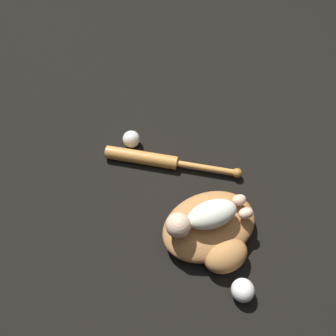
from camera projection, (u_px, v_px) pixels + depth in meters
name	position (u px, v px, depth m)	size (l,w,h in m)	color
ground_plane	(217.00, 237.00, 1.28)	(6.00, 6.00, 0.00)	black
baseball_glove	(212.00, 230.00, 1.24)	(0.43, 0.38, 0.11)	#A8703D
baby_figure	(205.00, 217.00, 1.17)	(0.33, 0.13, 0.09)	silver
baseball_bat	(155.00, 160.00, 1.45)	(0.57, 0.28, 0.06)	#C6843D
baseball	(131.00, 139.00, 1.50)	(0.08, 0.08, 0.08)	white
baseball_spare	(243.00, 290.00, 1.14)	(0.08, 0.08, 0.08)	white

